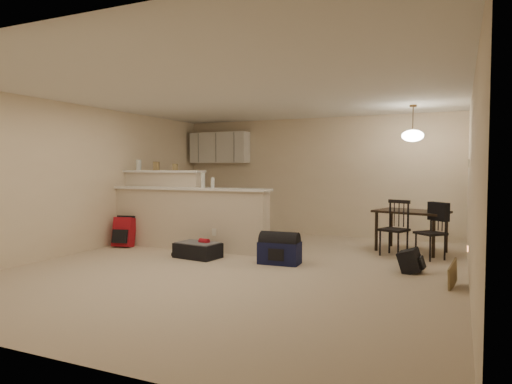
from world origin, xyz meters
The scene contains 19 objects.
room centered at (0.00, 0.00, 1.25)m, with size 7.00×7.02×2.50m.
breakfast_bar centered at (-1.76, 0.98, 0.61)m, with size 3.08×0.58×1.39m.
upper_cabinets centered at (-2.20, 3.32, 1.90)m, with size 1.40×0.34×0.70m, color white.
kitchen_counter centered at (-2.00, 3.19, 0.45)m, with size 1.80×0.60×0.90m, color white.
thermostat centered at (2.98, 1.55, 1.50)m, with size 0.02×0.12×0.12m, color beige.
jar centered at (-2.75, 1.12, 1.49)m, with size 0.10×0.10×0.20m, color silver.
cereal_box centered at (-2.34, 1.12, 1.47)m, with size 0.10×0.07×0.16m, color olive.
small_box centered at (-1.92, 1.12, 1.45)m, with size 0.08×0.06×0.12m, color olive.
bottle_a centered at (-1.20, 0.90, 1.22)m, with size 0.07×0.07×0.26m, color silver.
bottle_b centered at (-1.01, 0.90, 1.18)m, with size 0.06×0.06×0.18m, color silver.
dining_table centered at (2.12, 2.24, 0.62)m, with size 1.30×1.04×0.71m.
pendant_lamp centered at (2.12, 2.24, 1.99)m, with size 0.36×0.36×0.62m.
dining_chair_near centered at (1.90, 1.74, 0.45)m, with size 0.40×0.38×0.91m, color black, non-canonical shape.
dining_chair_far centered at (2.46, 1.67, 0.44)m, with size 0.38×0.36×0.88m, color black, non-canonical shape.
suitcase centered at (-0.93, 0.28, 0.12)m, with size 0.69×0.45×0.23m, color black.
red_backpack centered at (-2.70, 0.61, 0.26)m, with size 0.35×0.22×0.53m, color #AC131E.
navy_duffel centered at (0.43, 0.38, 0.17)m, with size 0.61×0.33×0.33m, color #121539.
black_daypack centered at (2.27, 0.61, 0.15)m, with size 0.35×0.25×0.31m, color black.
cardboard_sheet centered at (2.82, -0.06, 0.15)m, with size 0.40×0.02×0.31m, color olive.
Camera 1 is at (2.88, -5.93, 1.43)m, focal length 32.00 mm.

